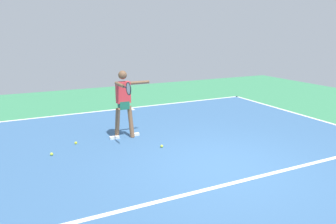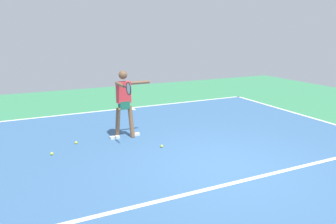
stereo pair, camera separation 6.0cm
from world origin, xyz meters
The scene contains 9 objects.
ground_plane centered at (0.00, 0.00, 0.00)m, with size 20.55×20.55×0.00m, color #388456.
court_surface centered at (0.00, 0.00, 0.00)m, with size 9.46×11.31×0.00m, color #38608E.
court_line_baseline_near centered at (0.00, -5.60, 0.00)m, with size 9.46×0.10×0.01m, color white.
court_line_service centered at (0.00, 0.69, 0.00)m, with size 7.09×0.10×0.01m, color white.
court_line_centre_mark centered at (0.00, -5.40, 0.00)m, with size 0.10×0.30×0.01m, color white.
tennis_player centered at (1.20, -2.57, 0.99)m, with size 1.09×1.18×1.73m.
tennis_ball_centre_court centered at (3.05, -2.12, 0.03)m, with size 0.07×0.07×0.07m, color #C6E53D.
tennis_ball_far_corner centered at (0.67, -1.51, 0.03)m, with size 0.07×0.07×0.07m, color #C6E53D.
tennis_ball_by_sideline centered at (2.43, -2.62, 0.03)m, with size 0.07×0.07×0.07m, color yellow.
Camera 2 is at (3.57, 4.93, 2.65)m, focal length 34.22 mm.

